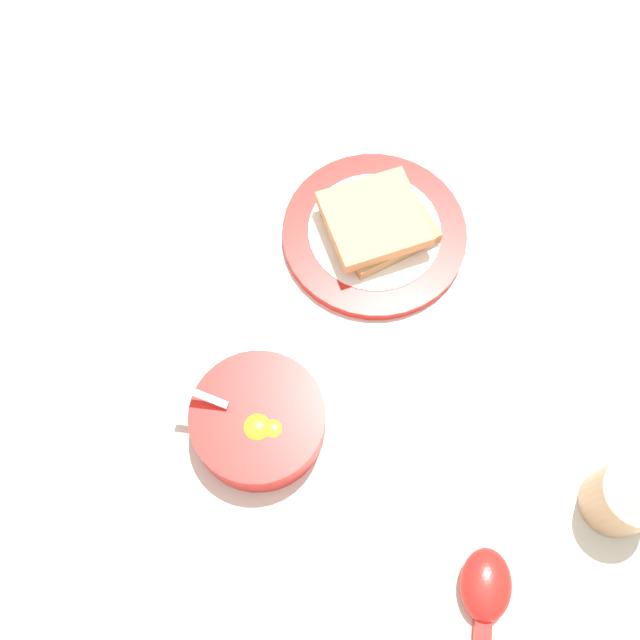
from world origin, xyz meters
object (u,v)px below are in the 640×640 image
object	(u,v)px
toast_sandwich	(377,222)
drinking_cup	(626,497)
toast_plate	(374,233)
soup_spoon	(485,603)
egg_bowl	(258,421)

from	to	relation	value
toast_sandwich	drinking_cup	size ratio (longest dim) A/B	2.01
toast_plate	drinking_cup	xyz separation A→B (m)	(0.16, 0.33, 0.03)
drinking_cup	toast_plate	bearing A→B (deg)	-115.18
soup_spoon	egg_bowl	bearing A→B (deg)	-100.58
egg_bowl	soup_spoon	size ratio (longest dim) A/B	0.87
egg_bowl	drinking_cup	xyz separation A→B (m)	(-0.09, 0.34, 0.01)
soup_spoon	drinking_cup	bearing A→B (deg)	152.07
toast_plate	drinking_cup	world-z (taller)	drinking_cup
egg_bowl	drinking_cup	size ratio (longest dim) A/B	2.05
egg_bowl	drinking_cup	distance (m)	0.35
toast_plate	soup_spoon	distance (m)	0.39
egg_bowl	toast_plate	world-z (taller)	egg_bowl
egg_bowl	toast_plate	size ratio (longest dim) A/B	0.71
soup_spoon	drinking_cup	distance (m)	0.16
toast_plate	soup_spoon	xyz separation A→B (m)	(0.30, 0.26, 0.01)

